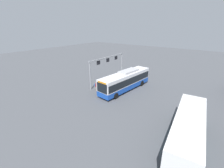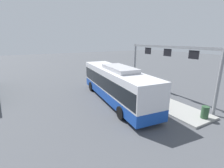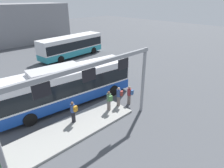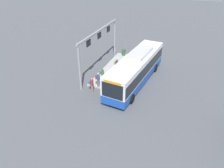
# 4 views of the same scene
# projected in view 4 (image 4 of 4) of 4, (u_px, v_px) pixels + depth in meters

# --- Properties ---
(ground_plane) EXTENTS (120.00, 120.00, 0.00)m
(ground_plane) POSITION_uv_depth(u_px,v_px,m) (135.00, 82.00, 24.56)
(ground_plane) COLOR #4C4F54
(platform_curb) EXTENTS (10.00, 2.80, 0.16)m
(platform_curb) POSITION_uv_depth(u_px,v_px,m) (115.00, 69.00, 27.28)
(platform_curb) COLOR #9E9E99
(platform_curb) RESTS_ON ground
(bus_main) EXTENTS (11.82, 3.69, 3.46)m
(bus_main) POSITION_uv_depth(u_px,v_px,m) (136.00, 68.00, 23.64)
(bus_main) COLOR #1947AD
(bus_main) RESTS_ON ground
(person_boarding) EXTENTS (0.48, 0.60, 1.67)m
(person_boarding) POSITION_uv_depth(u_px,v_px,m) (92.00, 85.00, 22.31)
(person_boarding) COLOR slate
(person_boarding) RESTS_ON ground
(person_waiting_near) EXTENTS (0.38, 0.56, 1.67)m
(person_waiting_near) POSITION_uv_depth(u_px,v_px,m) (102.00, 75.00, 23.82)
(person_waiting_near) COLOR slate
(person_waiting_near) RESTS_ON platform_curb
(person_waiting_mid) EXTENTS (0.51, 0.60, 1.67)m
(person_waiting_mid) POSITION_uv_depth(u_px,v_px,m) (98.00, 79.00, 22.96)
(person_waiting_mid) COLOR slate
(person_waiting_mid) RESTS_ON platform_curb
(person_waiting_far) EXTENTS (0.45, 0.59, 1.67)m
(person_waiting_far) POSITION_uv_depth(u_px,v_px,m) (116.00, 65.00, 25.97)
(person_waiting_far) COLOR black
(person_waiting_far) RESTS_ON platform_curb
(platform_sign_gantry) EXTENTS (10.55, 0.24, 5.20)m
(platform_sign_gantry) POSITION_uv_depth(u_px,v_px,m) (100.00, 41.00, 25.33)
(platform_sign_gantry) COLOR gray
(platform_sign_gantry) RESTS_ON ground
(trash_bin) EXTENTS (0.52, 0.52, 0.90)m
(trash_bin) POSITION_uv_depth(u_px,v_px,m) (124.00, 52.00, 30.68)
(trash_bin) COLOR #2D5133
(trash_bin) RESTS_ON platform_curb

